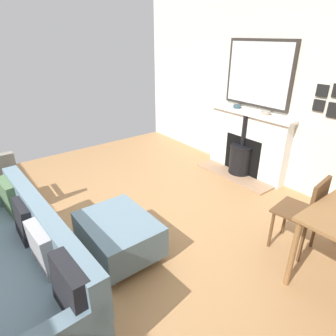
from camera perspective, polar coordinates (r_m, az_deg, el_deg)
ground_plane at (r=3.39m, az=-15.13°, el=-14.08°), size 5.84×5.55×0.01m
wall_left at (r=4.60m, az=19.10°, el=14.65°), size 0.12×5.55×2.72m
fireplace at (r=4.76m, az=14.99°, el=4.00°), size 0.54×1.46×1.02m
mirror_over_mantel at (r=4.58m, az=17.39°, el=17.27°), size 0.04×1.11×0.94m
mantel_bowl_near at (r=4.74m, az=13.45°, el=11.73°), size 0.12×0.12×0.05m
mantel_bowl_far at (r=4.44m, az=18.68°, el=10.28°), size 0.13×0.13×0.06m
sofa at (r=2.82m, az=-28.62°, el=-16.88°), size 1.00×2.08×0.80m
ottoman at (r=3.03m, az=-9.70°, el=-12.63°), size 0.64×0.83×0.41m
dining_chair_near_fireplace at (r=3.19m, az=25.57°, el=-7.34°), size 0.44×0.44×0.85m
photo_gallery_row at (r=4.11m, az=28.96°, el=11.64°), size 0.02×0.32×0.40m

